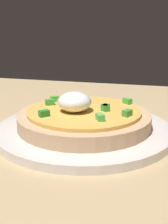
{
  "coord_description": "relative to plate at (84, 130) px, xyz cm",
  "views": [
    {
      "loc": [
        -15.08,
        29.21,
        16.97
      ],
      "look_at": [
        -5.34,
        -8.01,
        5.31
      ],
      "focal_mm": 47.53,
      "sensor_mm": 36.0,
      "label": 1
    }
  ],
  "objects": [
    {
      "name": "dining_table",
      "position": [
        5.34,
        8.01,
        -1.66
      ],
      "size": [
        109.85,
        86.69,
        2.24
      ],
      "primitive_type": "cube",
      "color": "tan",
      "rests_on": "ground"
    },
    {
      "name": "plate",
      "position": [
        0.0,
        0.0,
        0.0
      ],
      "size": [
        24.04,
        24.04,
        1.07
      ],
      "primitive_type": "cylinder",
      "color": "silver",
      "rests_on": "dining_table"
    },
    {
      "name": "pizza",
      "position": [
        0.06,
        0.07,
        1.83
      ],
      "size": [
        18.1,
        18.1,
        4.96
      ],
      "color": "tan",
      "rests_on": "plate"
    }
  ]
}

